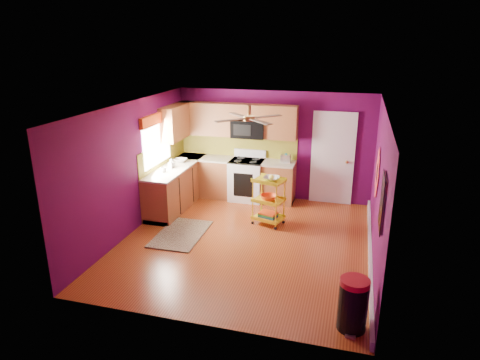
% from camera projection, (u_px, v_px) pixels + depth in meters
% --- Properties ---
extents(ground, '(5.00, 5.00, 0.00)m').
position_uv_depth(ground, '(246.00, 242.00, 7.96)').
color(ground, maroon).
rests_on(ground, ground).
extents(room_envelope, '(4.54, 5.04, 2.52)m').
position_uv_depth(room_envelope, '(248.00, 157.00, 7.44)').
color(room_envelope, '#530943').
rests_on(room_envelope, ground).
extents(lower_cabinets, '(2.81, 2.31, 0.94)m').
position_uv_depth(lower_cabinets, '(209.00, 183.00, 9.82)').
color(lower_cabinets, brown).
rests_on(lower_cabinets, ground).
extents(electric_range, '(0.76, 0.66, 1.13)m').
position_uv_depth(electric_range, '(247.00, 179.00, 9.93)').
color(electric_range, white).
rests_on(electric_range, ground).
extents(upper_cabinetry, '(2.80, 2.30, 1.26)m').
position_uv_depth(upper_cabinetry, '(218.00, 122.00, 9.69)').
color(upper_cabinetry, brown).
rests_on(upper_cabinetry, ground).
extents(left_window, '(0.08, 1.35, 1.08)m').
position_uv_depth(left_window, '(157.00, 132.00, 8.93)').
color(left_window, white).
rests_on(left_window, ground).
extents(panel_door, '(0.95, 0.11, 2.15)m').
position_uv_depth(panel_door, '(333.00, 159.00, 9.55)').
color(panel_door, white).
rests_on(panel_door, ground).
extents(right_wall_art, '(0.04, 2.74, 1.04)m').
position_uv_depth(right_wall_art, '(379.00, 185.00, 6.63)').
color(right_wall_art, black).
rests_on(right_wall_art, ground).
extents(ceiling_fan, '(1.01, 1.01, 0.26)m').
position_uv_depth(ceiling_fan, '(249.00, 118.00, 7.42)').
color(ceiling_fan, '#BF8C3F').
rests_on(ceiling_fan, ground).
extents(shag_rug, '(0.87, 1.40, 0.02)m').
position_uv_depth(shag_rug, '(181.00, 234.00, 8.25)').
color(shag_rug, black).
rests_on(shag_rug, ground).
extents(rolling_cart, '(0.68, 0.57, 1.06)m').
position_uv_depth(rolling_cart, '(269.00, 199.00, 8.55)').
color(rolling_cart, yellow).
rests_on(rolling_cart, ground).
extents(trash_can, '(0.41, 0.43, 0.73)m').
position_uv_depth(trash_can, '(353.00, 304.00, 5.48)').
color(trash_can, black).
rests_on(trash_can, ground).
extents(teal_kettle, '(0.18, 0.18, 0.21)m').
position_uv_depth(teal_kettle, '(286.00, 159.00, 9.62)').
color(teal_kettle, teal).
rests_on(teal_kettle, lower_cabinets).
extents(toaster, '(0.22, 0.15, 0.18)m').
position_uv_depth(toaster, '(286.00, 159.00, 9.60)').
color(toaster, beige).
rests_on(toaster, lower_cabinets).
extents(soap_bottle_a, '(0.09, 0.09, 0.19)m').
position_uv_depth(soap_bottle_a, '(171.00, 164.00, 9.17)').
color(soap_bottle_a, '#EA3F72').
rests_on(soap_bottle_a, lower_cabinets).
extents(soap_bottle_b, '(0.15, 0.15, 0.19)m').
position_uv_depth(soap_bottle_b, '(172.00, 163.00, 9.25)').
color(soap_bottle_b, white).
rests_on(soap_bottle_b, lower_cabinets).
extents(counter_dish, '(0.28, 0.28, 0.07)m').
position_uv_depth(counter_dish, '(181.00, 160.00, 9.67)').
color(counter_dish, white).
rests_on(counter_dish, lower_cabinets).
extents(counter_cup, '(0.12, 0.12, 0.10)m').
position_uv_depth(counter_cup, '(163.00, 170.00, 8.91)').
color(counter_cup, white).
rests_on(counter_cup, lower_cabinets).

